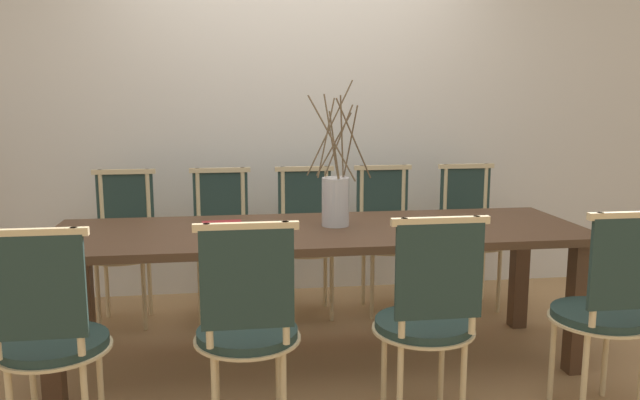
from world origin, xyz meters
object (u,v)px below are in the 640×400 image
(chair_far_center, at_px, (307,236))
(vase_centerpiece, at_px, (336,199))
(book_stack, at_px, (222,225))
(dining_table, at_px, (320,245))
(chair_near_center, at_px, (427,315))

(chair_far_center, relative_size, vase_centerpiece, 1.24)
(vase_centerpiece, distance_m, book_stack, 0.61)
(dining_table, height_order, chair_near_center, chair_near_center)
(dining_table, relative_size, book_stack, 12.44)
(chair_far_center, bearing_deg, book_stack, 51.74)
(chair_near_center, distance_m, chair_far_center, 1.57)
(chair_near_center, relative_size, chair_far_center, 1.00)
(dining_table, relative_size, vase_centerpiece, 3.61)
(chair_far_center, xyz_separation_m, book_stack, (-0.53, -0.67, 0.22))
(dining_table, height_order, vase_centerpiece, vase_centerpiece)
(chair_far_center, relative_size, book_stack, 4.28)
(dining_table, xyz_separation_m, chair_far_center, (0.02, 0.77, -0.12))
(dining_table, distance_m, chair_far_center, 0.78)
(dining_table, bearing_deg, vase_centerpiece, 32.14)
(book_stack, bearing_deg, vase_centerpiece, -4.13)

